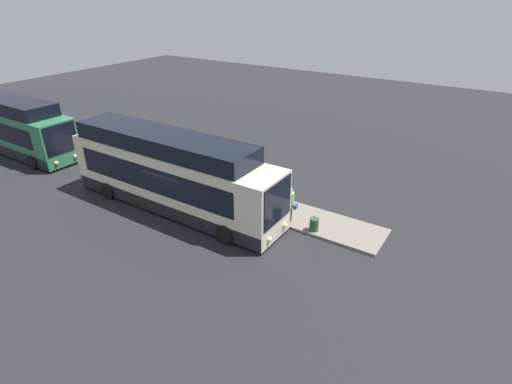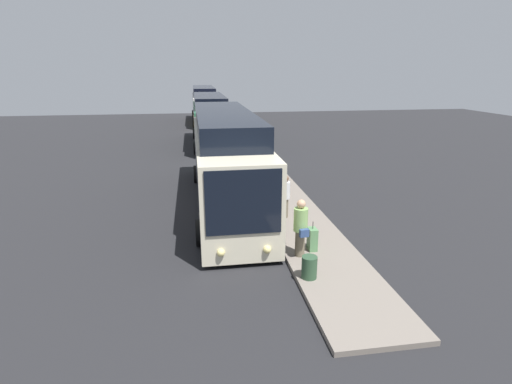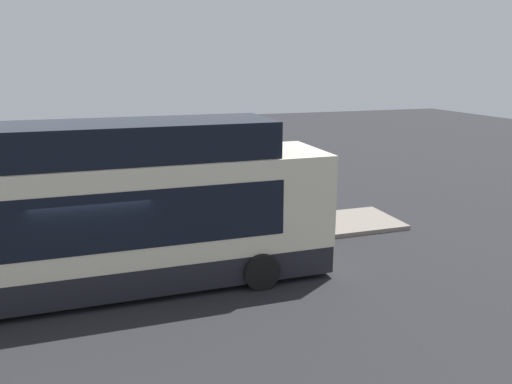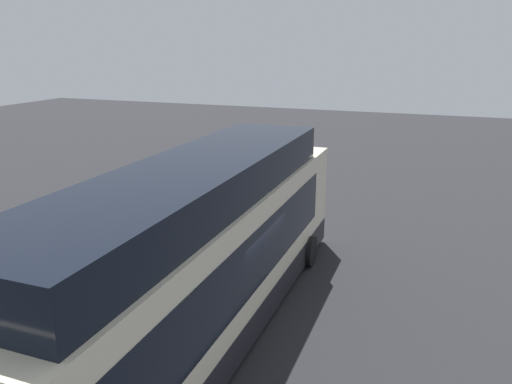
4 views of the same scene
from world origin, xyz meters
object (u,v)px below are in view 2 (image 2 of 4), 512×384
Objects in this scene: bus_second at (210,123)px; suitcase at (312,239)px; passenger_with_bags at (301,226)px; passenger_boarding at (280,189)px; trash_bin at (309,267)px; passenger_waiting at (285,195)px; bus_lead at (226,163)px; bus_third at (204,106)px; sign_post at (261,157)px.

suitcase is at bearing 6.50° from bus_second.
bus_second is at bearing -91.20° from passenger_with_bags.
passenger_boarding is 2.63× the size of trash_bin.
passenger_waiting is (17.37, 2.12, -0.67)m from bus_second.
suitcase is (-0.36, 0.51, -0.62)m from passenger_with_bags.
bus_lead is 19.33× the size of trash_bin.
suitcase is at bearing -45.38° from passenger_waiting.
bus_lead is 1.04× the size of bus_third.
passenger_with_bags is at bearing -54.23° from passenger_waiting.
passenger_boarding is 5.77m from trash_bin.
bus_lead is 2.40m from sign_post.
passenger_waiting is at bearing 175.21° from trash_bin.
trash_bin is at bearing -54.00° from passenger_waiting.
suitcase is (5.62, 2.33, -1.32)m from bus_lead.
bus_lead is 7.29× the size of passenger_waiting.
passenger_waiting is (31.75, 2.12, -0.70)m from bus_third.
sign_post is at bearing 129.86° from bus_lead.
bus_second is 16.43× the size of trash_bin.
bus_third is at bearing -176.19° from sign_post.
bus_lead is 14.83m from bus_second.
bus_lead is at bearing -157.46° from suitcase.
suitcase is 1.87m from trash_bin.
passenger_waiting is 3.45m from passenger_with_bags.
sign_post reaches higher than passenger_with_bags.
bus_second is 16.63m from passenger_boarding.
passenger_boarding is 1.74× the size of suitcase.
bus_third is at bearing -93.24° from passenger_with_bags.
bus_lead is 6.23m from suitcase.
bus_lead is 2.78m from passenger_boarding.
bus_third is 18.68× the size of trash_bin.
passenger_with_bags is at bearing 16.96° from bus_lead.
bus_lead is at bearing 0.00° from bus_second.
passenger_waiting is 4.90m from trash_bin.
trash_bin is at bearing 79.56° from passenger_with_bags.
bus_second reaches higher than sign_post.
sign_post is 9.01m from trash_bin.
passenger_waiting is 1.75× the size of suitcase.
passenger_with_bags is at bearing -54.91° from suitcase.
bus_second is 20.62m from suitcase.
suitcase is 7.28m from sign_post.
sign_post is (-1.54, 1.84, -0.07)m from bus_lead.
sign_post is (-7.16, -0.49, 1.25)m from suitcase.
bus_second is 22.31m from trash_bin.
trash_bin is (8.92, -0.12, -1.30)m from sign_post.
passenger_boarding is (30.86, 2.09, -0.71)m from bus_third.
bus_lead is 7.35× the size of passenger_boarding.
passenger_with_bags is at bearing 57.81° from passenger_boarding.
passenger_waiting reaches higher than trash_bin.
bus_lead is at bearing -166.89° from trash_bin.
bus_third is 6.51× the size of passenger_with_bags.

